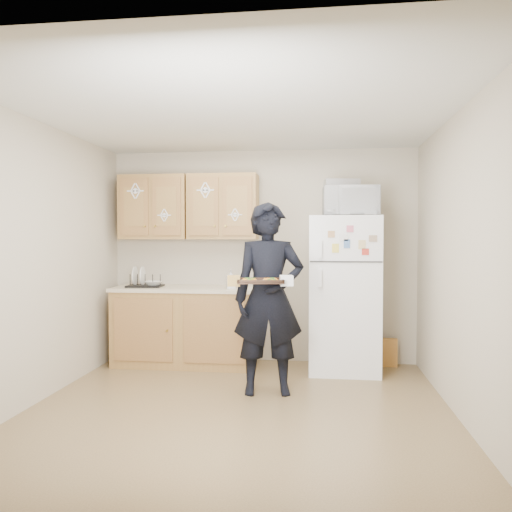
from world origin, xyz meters
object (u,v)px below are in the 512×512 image
at_px(person, 269,298).
at_px(refrigerator, 344,294).
at_px(baking_tray, 260,282).
at_px(dish_rack, 145,280).
at_px(microwave, 350,201).

bearing_deg(person, refrigerator, 41.40).
bearing_deg(person, baking_tray, -108.31).
bearing_deg(refrigerator, person, -129.45).
bearing_deg(person, dish_rack, 139.95).
bearing_deg(microwave, dish_rack, 174.18).
bearing_deg(refrigerator, baking_tray, -123.38).
xyz_separation_m(baking_tray, microwave, (0.85, 1.15, 0.78)).
distance_m(baking_tray, dish_rack, 1.92).
height_order(person, microwave, microwave).
height_order(baking_tray, dish_rack, baking_tray).
distance_m(refrigerator, baking_tray, 1.45).
height_order(refrigerator, baking_tray, refrigerator).
height_order(person, dish_rack, person).
bearing_deg(refrigerator, dish_rack, 179.61).
height_order(refrigerator, microwave, microwave).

